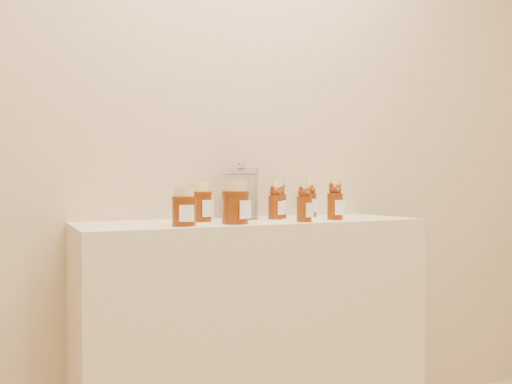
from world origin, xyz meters
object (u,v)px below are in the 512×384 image
display_table (255,349)px  honey_jar_left (184,206)px  bear_bottle_front_left (304,198)px  glass_canister (241,192)px  bear_bottle_back_left (275,197)px

display_table → honey_jar_left: (-0.30, -0.12, 0.51)m
bear_bottle_front_left → glass_canister: 0.26m
glass_canister → honey_jar_left: bearing=-143.0°
glass_canister → bear_bottle_front_left: bearing=-60.4°
bear_bottle_back_left → bear_bottle_front_left: size_ratio=1.02×
display_table → honey_jar_left: 0.60m
display_table → bear_bottle_front_left: bear_bottle_front_left is taller
display_table → honey_jar_left: bearing=-157.6°
bear_bottle_back_left → honey_jar_left: bear_bottle_back_left is taller
honey_jar_left → glass_canister: glass_canister is taller
honey_jar_left → glass_canister: 0.36m
display_table → bear_bottle_front_left: (0.12, -0.13, 0.53)m
bear_bottle_back_left → glass_canister: glass_canister is taller
display_table → honey_jar_left: honey_jar_left is taller
bear_bottle_back_left → bear_bottle_front_left: bear_bottle_back_left is taller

